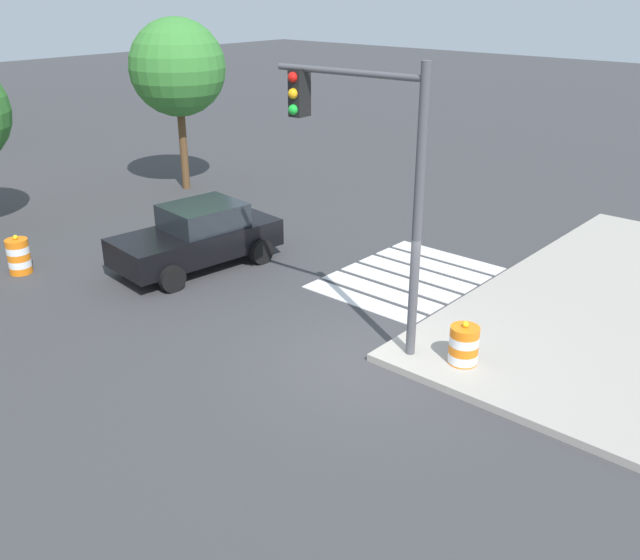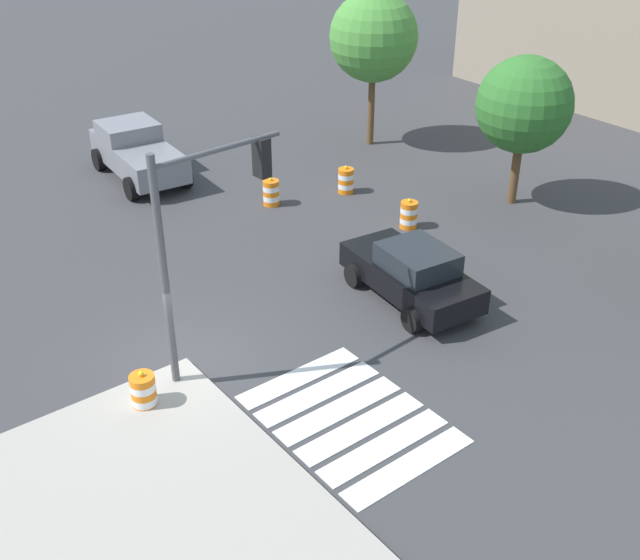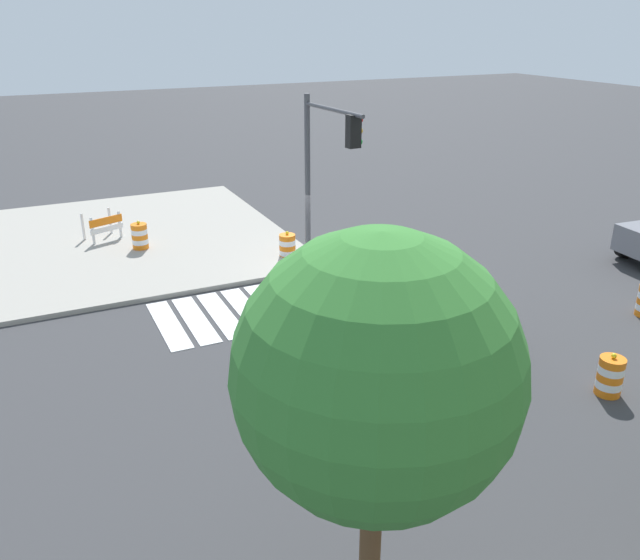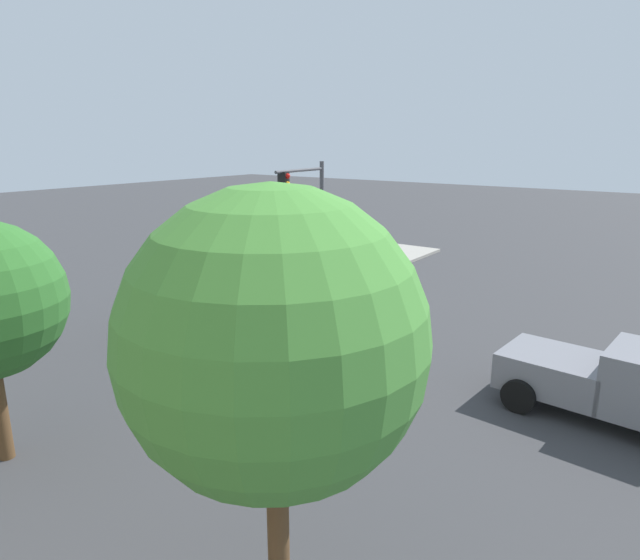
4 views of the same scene
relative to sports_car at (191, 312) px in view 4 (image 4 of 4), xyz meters
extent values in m
plane|color=#38383A|center=(-1.12, -6.37, -0.81)|extent=(120.00, 120.00, 0.00)
cube|color=#9E998E|center=(4.88, -12.37, -0.74)|extent=(12.00, 12.00, 0.15)
cube|color=silver|center=(1.00, -4.57, -0.80)|extent=(0.60, 3.20, 0.02)
cube|color=silver|center=(1.75, -4.57, -0.80)|extent=(0.60, 3.20, 0.02)
cube|color=silver|center=(2.50, -4.57, -0.80)|extent=(0.60, 3.20, 0.02)
cube|color=silver|center=(3.25, -4.57, -0.80)|extent=(0.60, 3.20, 0.02)
cube|color=silver|center=(4.00, -4.57, -0.80)|extent=(0.60, 3.20, 0.02)
cube|color=silver|center=(4.75, -4.57, -0.80)|extent=(0.60, 3.20, 0.02)
cube|color=black|center=(-0.06, 0.01, -0.13)|extent=(4.48, 2.31, 0.70)
cube|color=#1E2328|center=(0.19, -0.02, 0.52)|extent=(2.07, 1.80, 0.60)
cylinder|color=black|center=(-1.51, -0.79, -0.48)|extent=(0.68, 0.31, 0.66)
cylinder|color=black|center=(-1.29, 1.10, -0.48)|extent=(0.68, 0.31, 0.66)
cylinder|color=black|center=(1.18, -1.09, -0.48)|extent=(0.68, 0.31, 0.66)
cylinder|color=black|center=(1.39, 0.80, -0.48)|extent=(0.68, 0.31, 0.66)
cube|color=slate|center=(-11.34, -2.02, 0.06)|extent=(2.65, 2.19, 0.90)
cylinder|color=black|center=(-10.92, -3.08, -0.39)|extent=(0.86, 0.37, 0.84)
cylinder|color=black|center=(-10.76, -1.04, -0.39)|extent=(0.86, 0.37, 0.84)
cylinder|color=orange|center=(-7.55, 0.56, -0.72)|extent=(0.56, 0.56, 0.18)
cylinder|color=white|center=(-7.55, 0.56, -0.54)|extent=(0.56, 0.56, 0.18)
cylinder|color=orange|center=(-7.55, 0.56, -0.36)|extent=(0.56, 0.56, 0.18)
cylinder|color=white|center=(-7.55, 0.56, -0.18)|extent=(0.56, 0.56, 0.18)
cylinder|color=orange|center=(-7.55, 0.56, 0.00)|extent=(0.56, 0.56, 0.18)
sphere|color=yellow|center=(-7.55, 0.56, 0.15)|extent=(0.12, 0.12, 0.12)
cylinder|color=orange|center=(-6.80, 3.29, -0.72)|extent=(0.56, 0.56, 0.18)
cylinder|color=white|center=(-6.80, 3.29, -0.54)|extent=(0.56, 0.56, 0.18)
cylinder|color=orange|center=(-6.80, 3.29, -0.36)|extent=(0.56, 0.56, 0.18)
cylinder|color=white|center=(-6.80, 3.29, -0.18)|extent=(0.56, 0.56, 0.18)
cylinder|color=orange|center=(-6.80, 3.29, 0.00)|extent=(0.56, 0.56, 0.18)
sphere|color=yellow|center=(-6.80, 3.29, 0.15)|extent=(0.12, 0.12, 0.12)
cylinder|color=orange|center=(-3.32, 3.07, -0.72)|extent=(0.56, 0.56, 0.18)
cylinder|color=white|center=(-3.32, 3.07, -0.54)|extent=(0.56, 0.56, 0.18)
cylinder|color=orange|center=(-3.32, 3.07, -0.36)|extent=(0.56, 0.56, 0.18)
cylinder|color=white|center=(-3.32, 3.07, -0.18)|extent=(0.56, 0.56, 0.18)
cylinder|color=orange|center=(-3.32, 3.07, 0.00)|extent=(0.56, 0.56, 0.18)
sphere|color=yellow|center=(-3.32, 3.07, 0.15)|extent=(0.12, 0.12, 0.12)
cylinder|color=orange|center=(-0.17, -7.93, -0.72)|extent=(0.56, 0.56, 0.18)
cylinder|color=white|center=(-0.17, -7.93, -0.54)|extent=(0.56, 0.56, 0.18)
cylinder|color=orange|center=(-0.17, -7.93, -0.36)|extent=(0.56, 0.56, 0.18)
cylinder|color=white|center=(-0.17, -7.93, -0.18)|extent=(0.56, 0.56, 0.18)
cylinder|color=orange|center=(-0.17, -7.93, 0.00)|extent=(0.56, 0.56, 0.18)
sphere|color=yellow|center=(-0.17, -7.93, 0.15)|extent=(0.12, 0.12, 0.12)
cylinder|color=orange|center=(4.28, -10.84, -0.57)|extent=(0.56, 0.56, 0.18)
cylinder|color=white|center=(4.28, -10.84, -0.39)|extent=(0.56, 0.56, 0.18)
cylinder|color=orange|center=(4.28, -10.84, -0.21)|extent=(0.56, 0.56, 0.18)
cylinder|color=white|center=(4.28, -10.84, -0.03)|extent=(0.56, 0.56, 0.18)
cylinder|color=orange|center=(4.28, -10.84, 0.15)|extent=(0.56, 0.56, 0.18)
sphere|color=yellow|center=(4.28, -10.84, 0.30)|extent=(0.12, 0.12, 0.12)
cube|color=silver|center=(4.70, -12.45, -0.16)|extent=(0.09, 0.09, 1.00)
cube|color=silver|center=(4.96, -13.10, -0.16)|extent=(0.09, 0.09, 1.00)
cube|color=silver|center=(5.73, -12.04, -0.16)|extent=(0.09, 0.09, 1.00)
cube|color=silver|center=(5.98, -12.69, -0.16)|extent=(0.09, 0.09, 1.00)
cube|color=orange|center=(5.21, -12.23, 0.09)|extent=(1.22, 0.52, 0.28)
cube|color=white|center=(5.21, -12.23, -0.21)|extent=(1.22, 0.52, 0.20)
cylinder|color=#4C4C51|center=(-0.52, -6.97, 2.09)|extent=(0.18, 0.18, 5.50)
cylinder|color=#4C4C51|center=(-0.62, -5.37, 4.54)|extent=(0.32, 3.20, 0.12)
cube|color=black|center=(-0.69, -4.25, 4.09)|extent=(0.38, 0.30, 0.90)
sphere|color=red|center=(-0.88, -4.26, 4.39)|extent=(0.20, 0.20, 0.20)
sphere|color=#F2A514|center=(-0.88, -4.26, 4.09)|extent=(0.20, 0.20, 0.20)
sphere|color=green|center=(-0.88, -4.26, 3.79)|extent=(0.20, 0.20, 0.20)
cylinder|color=brown|center=(-10.16, 7.37, 0.76)|extent=(0.27, 0.27, 3.14)
sphere|color=#478C38|center=(-10.16, 7.37, 3.55)|extent=(3.49, 3.49, 3.49)
camera|label=1|loc=(-10.79, -13.58, 6.03)|focal=39.39mm
camera|label=2|loc=(12.67, -12.98, 10.10)|focal=42.71mm
camera|label=3|loc=(7.76, 11.50, 7.01)|focal=36.17mm
camera|label=4|loc=(-13.88, 11.64, 5.72)|focal=30.29mm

